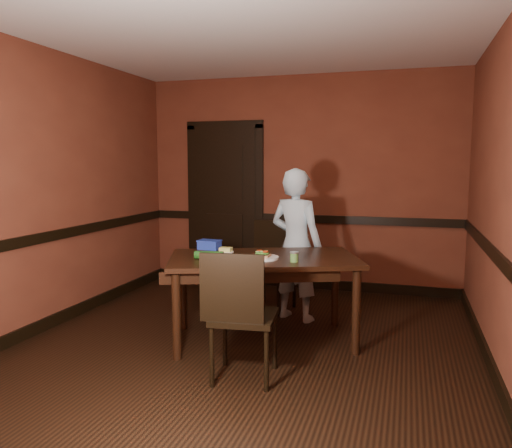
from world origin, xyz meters
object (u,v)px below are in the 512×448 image
Objects in this scene: chair_far at (271,266)px; chair_near at (244,314)px; cheese_saucer at (226,250)px; dining_table at (263,299)px; person at (296,245)px; sandwich_plate at (262,256)px; sauce_jar at (294,257)px; food_tub at (209,245)px.

chair_near reaches higher than chair_far.
chair_near is at bearing -61.97° from cheese_saucer.
cheese_saucer is (-0.40, 0.10, 0.41)m from dining_table.
cheese_saucer is at bearing -68.56° from chair_near.
person reaches higher than sandwich_plate.
dining_table is 0.82m from person.
sauce_jar is at bearing -19.90° from cheese_saucer.
food_tub is (-0.61, 0.22, 0.43)m from dining_table.
sauce_jar reaches higher than sandwich_plate.
dining_table is at bearing 153.54° from sauce_jar.
chair_far is at bearing 101.24° from sandwich_plate.
cheese_saucer is (-0.71, 0.26, -0.03)m from sauce_jar.
person reaches higher than cheese_saucer.
food_tub is (-0.92, 0.37, 0.00)m from sauce_jar.
person is 0.89m from sauce_jar.
sandwich_plate is at bearing -101.67° from dining_table.
sandwich_plate is 0.70m from food_tub.
food_tub is at bearing -62.36° from chair_near.
sauce_jar is at bearing -52.86° from chair_far.
chair_far reaches higher than dining_table.
dining_table is 19.13× the size of sauce_jar.
person is 7.06× the size of food_tub.
chair_near is 1.54m from person.
person is at bearing 81.33° from sandwich_plate.
sauce_jar is (0.51, -1.13, 0.34)m from chair_far.
sauce_jar is (0.32, -0.16, 0.43)m from dining_table.
person reaches higher than food_tub.
cheese_saucer is at bearing 153.82° from sandwich_plate.
sauce_jar is at bearing -10.37° from sandwich_plate.
person reaches higher than dining_table.
dining_table is 0.78m from food_tub.
dining_table is 11.07× the size of cheese_saucer.
sauce_jar is at bearing -116.47° from chair_near.
sandwich_plate is (0.02, -0.10, 0.41)m from dining_table.
chair_near is 0.63× the size of person.
person is at bearing 36.87° from food_tub.
food_tub is (-0.75, -0.49, 0.04)m from person.
sandwich_plate reaches higher than cheese_saucer.
chair_far is 3.32× the size of sandwich_plate.
sandwich_plate is (-0.12, -0.81, 0.02)m from person.
sauce_jar is 0.76m from cheese_saucer.
person is 10.40× the size of cheese_saucer.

